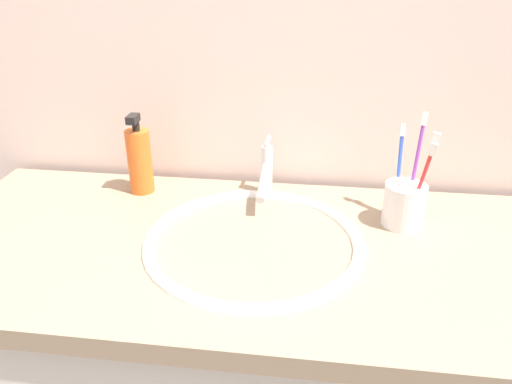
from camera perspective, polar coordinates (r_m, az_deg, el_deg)
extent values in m
cube|color=beige|center=(1.10, 1.63, 19.53)|extent=(2.44, 0.04, 2.40)
cube|color=gray|center=(0.93, -0.69, -6.99)|extent=(1.24, 0.54, 0.04)
ellipsoid|color=white|center=(0.96, -0.24, -8.45)|extent=(0.35, 0.35, 0.11)
torus|color=white|center=(0.93, -0.24, -5.78)|extent=(0.41, 0.41, 0.02)
cylinder|color=#595B60|center=(0.99, -0.23, -10.76)|extent=(0.03, 0.03, 0.01)
cylinder|color=silver|center=(1.09, 1.25, 2.55)|extent=(0.02, 0.02, 0.11)
cylinder|color=silver|center=(1.04, 0.88, 1.24)|extent=(0.02, 0.13, 0.04)
cylinder|color=silver|center=(1.08, 1.37, 5.88)|extent=(0.01, 0.05, 0.01)
cylinder|color=white|center=(1.01, 16.49, -1.42)|extent=(0.08, 0.08, 0.09)
cylinder|color=yellow|center=(0.99, 18.29, 1.04)|extent=(0.03, 0.01, 0.18)
cube|color=white|center=(0.96, 19.76, 5.68)|extent=(0.02, 0.01, 0.03)
cylinder|color=red|center=(0.98, 18.06, 0.41)|extent=(0.03, 0.02, 0.16)
cube|color=white|center=(0.95, 19.51, 4.59)|extent=(0.02, 0.01, 0.03)
cylinder|color=blue|center=(1.02, 15.92, 1.96)|extent=(0.01, 0.05, 0.17)
cube|color=white|center=(1.01, 16.34, 6.81)|extent=(0.01, 0.02, 0.03)
cylinder|color=purple|center=(1.01, 17.62, 2.38)|extent=(0.02, 0.04, 0.20)
cube|color=white|center=(1.00, 18.63, 7.90)|extent=(0.01, 0.02, 0.03)
cylinder|color=orange|center=(1.12, -13.09, 3.40)|extent=(0.05, 0.05, 0.14)
cylinder|color=black|center=(1.09, -13.52, 7.30)|extent=(0.02, 0.02, 0.02)
cube|color=black|center=(1.08, -13.85, 8.09)|extent=(0.02, 0.04, 0.02)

